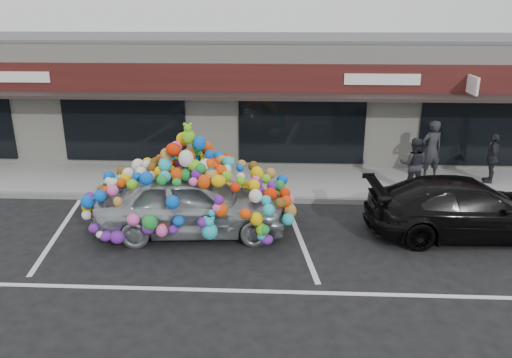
{
  "coord_description": "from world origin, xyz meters",
  "views": [
    {
      "loc": [
        2.28,
        -10.88,
        5.3
      ],
      "look_at": [
        1.68,
        1.4,
        1.08
      ],
      "focal_mm": 35.0,
      "sensor_mm": 36.0,
      "label": 1
    }
  ],
  "objects_px": {
    "pedestrian_b": "(413,164)",
    "black_sedan": "(467,208)",
    "pedestrian_a": "(431,150)",
    "toy_car": "(192,195)",
    "pedestrian_c": "(492,158)"
  },
  "relations": [
    {
      "from": "black_sedan",
      "to": "pedestrian_a",
      "type": "relative_size",
      "value": 2.58
    },
    {
      "from": "pedestrian_b",
      "to": "pedestrian_c",
      "type": "height_order",
      "value": "pedestrian_b"
    },
    {
      "from": "toy_car",
      "to": "pedestrian_c",
      "type": "relative_size",
      "value": 3.29
    },
    {
      "from": "pedestrian_a",
      "to": "pedestrian_c",
      "type": "height_order",
      "value": "pedestrian_a"
    },
    {
      "from": "pedestrian_b",
      "to": "toy_car",
      "type": "bearing_deg",
      "value": 36.26
    },
    {
      "from": "toy_car",
      "to": "black_sedan",
      "type": "bearing_deg",
      "value": -92.86
    },
    {
      "from": "black_sedan",
      "to": "pedestrian_b",
      "type": "xyz_separation_m",
      "value": [
        -0.64,
        2.73,
        0.25
      ]
    },
    {
      "from": "toy_car",
      "to": "pedestrian_a",
      "type": "xyz_separation_m",
      "value": [
        6.88,
        4.08,
        0.11
      ]
    },
    {
      "from": "pedestrian_b",
      "to": "pedestrian_c",
      "type": "distance_m",
      "value": 2.75
    },
    {
      "from": "pedestrian_b",
      "to": "black_sedan",
      "type": "bearing_deg",
      "value": 113.6
    },
    {
      "from": "toy_car",
      "to": "pedestrian_b",
      "type": "bearing_deg",
      "value": -68.74
    },
    {
      "from": "pedestrian_a",
      "to": "pedestrian_b",
      "type": "distance_m",
      "value": 1.44
    },
    {
      "from": "pedestrian_a",
      "to": "pedestrian_c",
      "type": "bearing_deg",
      "value": 156.15
    },
    {
      "from": "toy_car",
      "to": "pedestrian_c",
      "type": "height_order",
      "value": "toy_car"
    },
    {
      "from": "black_sedan",
      "to": "pedestrian_c",
      "type": "height_order",
      "value": "pedestrian_c"
    }
  ]
}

